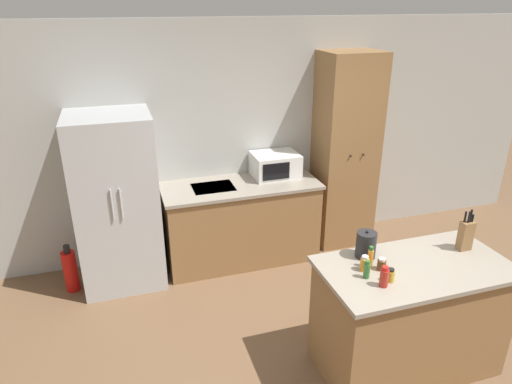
# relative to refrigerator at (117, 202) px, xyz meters

# --- Properties ---
(ground_plane) EXTENTS (14.00, 14.00, 0.00)m
(ground_plane) POSITION_rel_refrigerator_xyz_m (1.69, -1.93, -0.89)
(ground_plane) COLOR brown
(wall_back) EXTENTS (7.20, 0.06, 2.60)m
(wall_back) POSITION_rel_refrigerator_xyz_m (1.69, 0.40, 0.41)
(wall_back) COLOR #B2B2AD
(wall_back) RESTS_ON ground_plane
(refrigerator) EXTENTS (0.80, 0.75, 1.78)m
(refrigerator) POSITION_rel_refrigerator_xyz_m (0.00, 0.00, 0.00)
(refrigerator) COLOR #B7BABC
(refrigerator) RESTS_ON ground_plane
(back_counter) EXTENTS (1.71, 0.71, 0.92)m
(back_counter) POSITION_rel_refrigerator_xyz_m (1.29, 0.03, -0.43)
(back_counter) COLOR olive
(back_counter) RESTS_ON ground_plane
(pantry_cabinet) EXTENTS (0.65, 0.54, 2.26)m
(pantry_cabinet) POSITION_rel_refrigerator_xyz_m (2.58, 0.11, 0.24)
(pantry_cabinet) COLOR olive
(pantry_cabinet) RESTS_ON ground_plane
(kitchen_island) EXTENTS (1.44, 0.76, 0.93)m
(kitchen_island) POSITION_rel_refrigerator_xyz_m (2.09, -1.98, -0.42)
(kitchen_island) COLOR olive
(kitchen_island) RESTS_ON ground_plane
(microwave) EXTENTS (0.51, 0.41, 0.26)m
(microwave) POSITION_rel_refrigerator_xyz_m (1.73, 0.14, 0.16)
(microwave) COLOR white
(microwave) RESTS_ON back_counter
(knife_block) EXTENTS (0.10, 0.07, 0.34)m
(knife_block) POSITION_rel_refrigerator_xyz_m (2.59, -1.88, 0.17)
(knife_block) COLOR olive
(knife_block) RESTS_ON kitchen_island
(spice_bottle_tall_dark) EXTENTS (0.06, 0.06, 0.12)m
(spice_bottle_tall_dark) POSITION_rel_refrigerator_xyz_m (1.68, -1.91, 0.10)
(spice_bottle_tall_dark) COLOR orange
(spice_bottle_tall_dark) RESTS_ON kitchen_island
(spice_bottle_short_red) EXTENTS (0.06, 0.06, 0.10)m
(spice_bottle_short_red) POSITION_rel_refrigerator_xyz_m (1.79, -2.09, 0.09)
(spice_bottle_short_red) COLOR gold
(spice_bottle_short_red) RESTS_ON kitchen_island
(spice_bottle_amber_oil) EXTENTS (0.04, 0.04, 0.14)m
(spice_bottle_amber_oil) POSITION_rel_refrigerator_xyz_m (1.65, -2.00, 0.11)
(spice_bottle_amber_oil) COLOR #337033
(spice_bottle_amber_oil) RESTS_ON kitchen_island
(spice_bottle_green_herb) EXTENTS (0.06, 0.06, 0.16)m
(spice_bottle_green_herb) POSITION_rel_refrigerator_xyz_m (1.71, -2.13, 0.12)
(spice_bottle_green_herb) COLOR #B2281E
(spice_bottle_green_herb) RESTS_ON kitchen_island
(spice_bottle_pale_salt) EXTENTS (0.04, 0.04, 0.17)m
(spice_bottle_pale_salt) POSITION_rel_refrigerator_xyz_m (1.74, -1.89, 0.12)
(spice_bottle_pale_salt) COLOR orange
(spice_bottle_pale_salt) RESTS_ON kitchen_island
(spice_bottle_orange_cap) EXTENTS (0.06, 0.06, 0.09)m
(spice_bottle_orange_cap) POSITION_rel_refrigerator_xyz_m (1.81, -1.94, 0.09)
(spice_bottle_orange_cap) COLOR #563319
(spice_bottle_orange_cap) RESTS_ON kitchen_island
(kettle) EXTENTS (0.15, 0.15, 0.23)m
(kettle) POSITION_rel_refrigerator_xyz_m (1.79, -1.74, 0.15)
(kettle) COLOR #232326
(kettle) RESTS_ON kitchen_island
(fire_extinguisher) EXTENTS (0.14, 0.14, 0.52)m
(fire_extinguisher) POSITION_rel_refrigerator_xyz_m (-0.53, -0.06, -0.66)
(fire_extinguisher) COLOR red
(fire_extinguisher) RESTS_ON ground_plane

